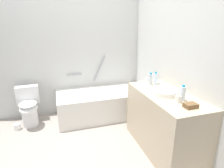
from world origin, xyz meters
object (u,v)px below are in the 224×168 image
object	(u,v)px
bathtub	(102,103)
drinking_glass_0	(157,84)
water_bottle_2	(183,94)
toilet_paper_roll	(17,127)
water_bottle_0	(155,81)
toilet	(29,107)
drinking_glass_2	(148,80)
sink_basin	(165,92)
sink_faucet	(178,91)
drinking_glass_1	(178,99)
water_bottle_1	(150,79)
amenity_basket	(191,106)

from	to	relation	value
bathtub	drinking_glass_0	world-z (taller)	bathtub
water_bottle_2	toilet_paper_roll	xyz separation A→B (m)	(-2.13, 1.40, -0.87)
water_bottle_0	toilet	bearing A→B (deg)	150.24
toilet	drinking_glass_2	bearing A→B (deg)	63.16
sink_basin	sink_faucet	distance (m)	0.20
drinking_glass_1	drinking_glass_2	bearing A→B (deg)	87.48
sink_basin	water_bottle_1	world-z (taller)	water_bottle_1
sink_faucet	drinking_glass_1	size ratio (longest dim) A/B	1.86
water_bottle_0	drinking_glass_2	world-z (taller)	water_bottle_0
water_bottle_1	toilet_paper_roll	bearing A→B (deg)	160.06
water_bottle_0	amenity_basket	size ratio (longest dim) A/B	1.77
water_bottle_2	water_bottle_1	bearing A→B (deg)	95.80
amenity_basket	drinking_glass_2	bearing A→B (deg)	90.34
bathtub	water_bottle_2	distance (m)	1.73
water_bottle_2	drinking_glass_0	xyz separation A→B (m)	(-0.01, 0.55, -0.05)
drinking_glass_2	toilet_paper_roll	distance (m)	2.33
water_bottle_2	drinking_glass_1	world-z (taller)	water_bottle_2
sink_faucet	drinking_glass_2	distance (m)	0.55
water_bottle_0	drinking_glass_0	bearing A→B (deg)	44.60
toilet	toilet_paper_roll	world-z (taller)	toilet
drinking_glass_1	toilet_paper_roll	xyz separation A→B (m)	(-2.05, 1.44, -0.82)
amenity_basket	toilet_paper_roll	xyz separation A→B (m)	(-2.09, 1.60, -0.81)
toilet	sink_basin	world-z (taller)	sink_basin
sink_basin	sink_faucet	bearing A→B (deg)	0.00
drinking_glass_2	sink_faucet	bearing A→B (deg)	-71.53
drinking_glass_1	toilet_paper_roll	size ratio (longest dim) A/B	0.74
bathtub	amenity_basket	distance (m)	1.86
drinking_glass_2	amenity_basket	xyz separation A→B (m)	(0.01, -0.96, -0.02)
toilet	water_bottle_2	world-z (taller)	water_bottle_2
amenity_basket	water_bottle_1	bearing A→B (deg)	91.90
toilet	amenity_basket	world-z (taller)	amenity_basket
sink_basin	toilet_paper_roll	distance (m)	2.49
drinking_glass_0	toilet_paper_roll	xyz separation A→B (m)	(-2.12, 0.85, -0.82)
water_bottle_2	water_bottle_0	bearing A→B (deg)	100.82
water_bottle_0	drinking_glass_2	size ratio (longest dim) A/B	3.03
toilet	sink_faucet	xyz separation A→B (m)	(2.06, -1.28, 0.53)
bathtub	water_bottle_0	bearing A→B (deg)	-62.10
toilet	bathtub	bearing A→B (deg)	82.89
water_bottle_2	drinking_glass_1	bearing A→B (deg)	-157.07
sink_basin	drinking_glass_0	world-z (taller)	drinking_glass_0
toilet	water_bottle_0	distance (m)	2.20
bathtub	drinking_glass_0	bearing A→B (deg)	-56.35
sink_faucet	water_bottle_1	distance (m)	0.46
drinking_glass_2	amenity_basket	distance (m)	0.96
drinking_glass_0	drinking_glass_1	size ratio (longest dim) A/B	0.98
amenity_basket	drinking_glass_1	bearing A→B (deg)	104.29
bathtub	drinking_glass_2	size ratio (longest dim) A/B	20.44
bathtub	drinking_glass_2	bearing A→B (deg)	-50.86
drinking_glass_1	toilet_paper_roll	distance (m)	2.63
sink_basin	water_bottle_1	xyz separation A→B (m)	(0.01, 0.41, 0.06)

